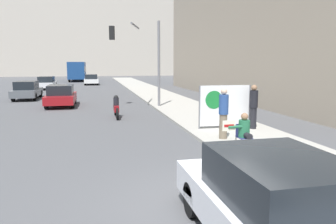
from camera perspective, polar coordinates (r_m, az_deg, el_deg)
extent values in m
plane|color=#4F4F51|center=(6.68, 7.86, -16.24)|extent=(160.00, 160.00, 0.00)
cube|color=#A8A399|center=(21.55, 1.99, 1.11)|extent=(3.63, 90.00, 0.13)
cube|color=#BCB2A3|center=(84.77, -12.99, 14.08)|extent=(52.00, 12.00, 23.14)
cylinder|color=#474C56|center=(10.01, 12.61, -5.91)|extent=(0.03, 0.03, 0.43)
cylinder|color=#474C56|center=(10.17, 14.50, -5.75)|extent=(0.03, 0.03, 0.43)
cylinder|color=#474C56|center=(10.33, 11.73, -5.43)|extent=(0.03, 0.03, 0.43)
cylinder|color=#474C56|center=(10.49, 13.58, -5.29)|extent=(0.03, 0.03, 0.43)
cube|color=navy|center=(10.19, 13.15, -4.35)|extent=(0.40, 0.40, 0.02)
cube|color=navy|center=(10.32, 12.72, -3.05)|extent=(0.40, 0.02, 0.38)
cylinder|color=black|center=(10.03, 13.56, -3.98)|extent=(0.18, 0.42, 0.18)
cylinder|color=black|center=(9.93, 14.04, -6.08)|extent=(0.16, 0.16, 0.43)
cube|color=black|center=(9.92, 14.16, -7.09)|extent=(0.20, 0.28, 0.10)
cylinder|color=#236642|center=(10.17, 13.12, -2.83)|extent=(0.34, 0.34, 0.52)
sphere|color=#936B4C|center=(10.10, 13.19, -0.77)|extent=(0.22, 0.22, 0.22)
cylinder|color=#236642|center=(9.94, 11.64, -2.56)|extent=(0.45, 0.09, 0.09)
cube|color=#EAE5C6|center=(9.85, 10.57, -2.35)|extent=(0.41, 0.02, 0.32)
cube|color=#AD1414|center=(9.84, 10.60, -2.36)|extent=(0.31, 0.01, 0.08)
cylinder|color=#756651|center=(11.86, 9.58, -2.49)|extent=(0.28, 0.28, 0.88)
cylinder|color=navy|center=(11.74, 9.68, 1.31)|extent=(0.34, 0.34, 0.70)
sphere|color=beige|center=(11.70, 9.73, 3.57)|extent=(0.23, 0.23, 0.23)
cylinder|color=black|center=(13.96, 14.59, -1.02)|extent=(0.28, 0.28, 0.88)
cylinder|color=black|center=(13.86, 14.71, 2.21)|extent=(0.34, 0.34, 0.70)
sphere|color=#936B4C|center=(13.82, 14.78, 4.13)|extent=(0.23, 0.23, 0.23)
cylinder|color=slate|center=(13.42, 5.50, 0.78)|extent=(0.06, 0.06, 1.78)
cylinder|color=slate|center=(14.26, 13.97, 1.02)|extent=(0.06, 0.06, 1.78)
cube|color=white|center=(13.79, 9.87, 1.12)|extent=(2.21, 0.02, 1.68)
cylinder|color=#197A33|center=(13.57, 8.03, 2.11)|extent=(0.74, 0.01, 0.74)
cylinder|color=slate|center=(20.81, -1.60, 8.35)|extent=(0.16, 0.16, 5.30)
cylinder|color=slate|center=(21.11, -5.74, 14.71)|extent=(0.91, 2.86, 0.11)
cube|color=black|center=(21.33, -9.75, 13.43)|extent=(0.37, 0.37, 0.84)
sphere|color=green|center=(21.31, -9.73, 12.68)|extent=(0.18, 0.18, 0.18)
cube|color=silver|center=(5.34, 17.73, -16.61)|extent=(1.88, 4.20, 0.56)
cube|color=black|center=(4.99, 19.04, -11.00)|extent=(1.62, 2.18, 0.65)
cylinder|color=black|center=(6.21, 4.42, -14.93)|extent=(0.22, 0.64, 0.64)
cylinder|color=black|center=(6.86, 18.15, -13.04)|extent=(0.22, 0.64, 0.64)
cube|color=maroon|center=(22.89, -18.11, 2.31)|extent=(1.79, 4.20, 0.52)
cube|color=black|center=(22.68, -18.21, 3.70)|extent=(1.54, 2.18, 0.62)
cylinder|color=black|center=(24.28, -19.65, 2.06)|extent=(0.22, 0.64, 0.64)
cylinder|color=black|center=(24.15, -15.95, 2.19)|extent=(0.22, 0.64, 0.64)
cylinder|color=black|center=(21.72, -20.45, 1.33)|extent=(0.22, 0.64, 0.64)
cylinder|color=black|center=(21.56, -16.32, 1.47)|extent=(0.22, 0.64, 0.64)
cube|color=#565B60|center=(28.48, -23.29, 3.16)|extent=(1.75, 4.58, 0.54)
cube|color=black|center=(28.26, -23.43, 4.31)|extent=(1.51, 2.38, 0.63)
cylinder|color=black|center=(30.03, -24.22, 2.92)|extent=(0.22, 0.64, 0.64)
cylinder|color=black|center=(29.76, -21.33, 3.04)|extent=(0.22, 0.64, 0.64)
cylinder|color=black|center=(27.27, -25.38, 2.37)|extent=(0.22, 0.64, 0.64)
cylinder|color=black|center=(26.97, -22.20, 2.50)|extent=(0.22, 0.64, 0.64)
cube|color=silver|center=(38.97, -20.36, 4.53)|extent=(1.79, 4.35, 0.52)
cube|color=black|center=(38.77, -20.44, 5.36)|extent=(1.54, 2.26, 0.63)
cylinder|color=black|center=(40.43, -21.20, 4.30)|extent=(0.22, 0.64, 0.64)
cylinder|color=black|center=(40.23, -18.99, 4.39)|extent=(0.22, 0.64, 0.64)
cylinder|color=black|center=(37.77, -21.79, 4.02)|extent=(0.22, 0.64, 0.64)
cylinder|color=black|center=(37.56, -19.42, 4.12)|extent=(0.22, 0.64, 0.64)
cube|color=white|center=(46.13, -13.20, 5.33)|extent=(1.85, 4.51, 0.51)
cube|color=black|center=(45.92, -13.23, 6.02)|extent=(1.59, 2.35, 0.61)
cylinder|color=black|center=(47.54, -14.17, 5.13)|extent=(0.22, 0.64, 0.64)
cylinder|color=black|center=(47.53, -12.20, 5.19)|extent=(0.22, 0.64, 0.64)
cylinder|color=black|center=(44.75, -14.25, 4.94)|extent=(0.22, 0.64, 0.64)
cylinder|color=black|center=(44.74, -12.15, 5.01)|extent=(0.22, 0.64, 0.64)
cube|color=navy|center=(57.58, -15.50, 7.04)|extent=(2.55, 11.24, 2.67)
cube|color=black|center=(57.57, -15.50, 7.19)|extent=(2.57, 10.68, 0.87)
cylinder|color=black|center=(61.15, -16.36, 5.89)|extent=(0.30, 1.04, 1.04)
cylinder|color=black|center=(61.05, -14.25, 5.97)|extent=(0.30, 1.04, 1.04)
cylinder|color=black|center=(54.20, -16.81, 5.60)|extent=(0.30, 1.04, 1.04)
cylinder|color=black|center=(54.09, -14.42, 5.69)|extent=(0.30, 1.04, 1.04)
cube|color=maroon|center=(17.33, -9.01, 0.64)|extent=(0.24, 0.98, 0.32)
cylinder|color=black|center=(17.24, -9.02, 1.66)|extent=(0.28, 0.28, 0.51)
sphere|color=black|center=(17.21, -9.04, 2.53)|extent=(0.24, 0.24, 0.24)
cylinder|color=black|center=(18.16, -9.17, 0.41)|extent=(0.10, 0.60, 0.60)
cylinder|color=black|center=(16.55, -8.80, -0.35)|extent=(0.10, 0.60, 0.60)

